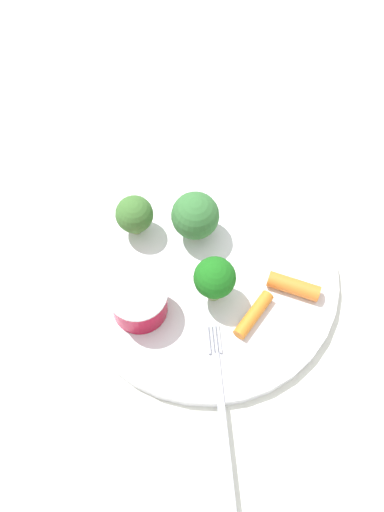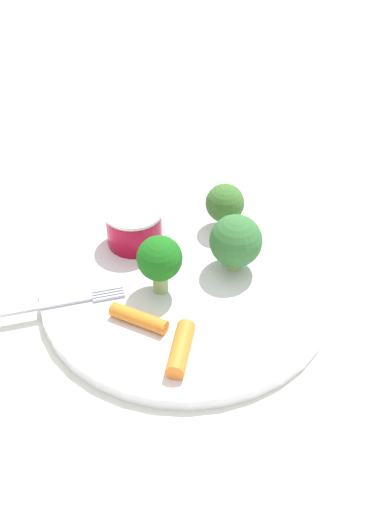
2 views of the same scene
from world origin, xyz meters
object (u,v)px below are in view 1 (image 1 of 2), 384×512
carrot_stick_0 (294,286)px  broccoli_floret_2 (134,215)px  sauce_cup (139,301)px  carrot_stick_1 (254,315)px  fork (222,415)px  plate (206,275)px  broccoli_floret_1 (215,278)px  broccoli_floret_0 (195,216)px

carrot_stick_0 → broccoli_floret_2: bearing=-94.0°
sauce_cup → carrot_stick_1: 0.11m
broccoli_floret_2 → carrot_stick_0: size_ratio=0.95×
carrot_stick_0 → carrot_stick_1: carrot_stick_0 is taller
sauce_cup → fork: 0.13m
plate → carrot_stick_1: (0.03, 0.06, 0.01)m
plate → carrot_stick_1: bearing=62.2°
sauce_cup → plate: bearing=141.7°
plate → fork: (0.13, 0.06, 0.01)m
broccoli_floret_2 → carrot_stick_1: broccoli_floret_2 is taller
broccoli_floret_1 → broccoli_floret_2: (-0.04, -0.10, -0.01)m
broccoli_floret_0 → carrot_stick_0: (0.03, 0.11, -0.02)m
carrot_stick_0 → fork: 0.14m
plate → broccoli_floret_2: bearing=-104.9°
carrot_stick_1 → fork: size_ratio=0.32×
fork → broccoli_floret_2: bearing=-136.5°
plate → broccoli_floret_1: bearing=34.9°
plate → broccoli_floret_1: broccoli_floret_1 is taller
plate → fork: fork is taller
sauce_cup → broccoli_floret_1: size_ratio=0.98×
fork → carrot_stick_0: bearing=169.2°
broccoli_floret_1 → broccoli_floret_2: bearing=-113.7°
plate → broccoli_floret_0: 0.06m
broccoli_floret_2 → broccoli_floret_1: bearing=66.3°
broccoli_floret_0 → carrot_stick_1: bearing=50.0°
broccoli_floret_1 → carrot_stick_1: bearing=77.5°
carrot_stick_0 → sauce_cup: bearing=-62.3°
carrot_stick_0 → carrot_stick_1: 0.05m
sauce_cup → carrot_stick_0: bearing=117.7°
plate → broccoli_floret_2: size_ratio=5.46×
plate → sauce_cup: (0.06, -0.05, 0.02)m
broccoli_floret_0 → broccoli_floret_1: 0.07m
broccoli_floret_2 → broccoli_floret_0: bearing=106.9°
broccoli_floret_1 → fork: 0.12m
plate → sauce_cup: sauce_cup is taller
broccoli_floret_1 → carrot_stick_1: 0.05m
broccoli_floret_0 → fork: bearing=26.9°
fork → broccoli_floret_0: bearing=-153.1°
broccoli_floret_1 → carrot_stick_0: 0.08m
broccoli_floret_0 → carrot_stick_1: (0.07, 0.08, -0.02)m
sauce_cup → carrot_stick_1: sauce_cup is taller
carrot_stick_1 → plate: bearing=-117.8°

